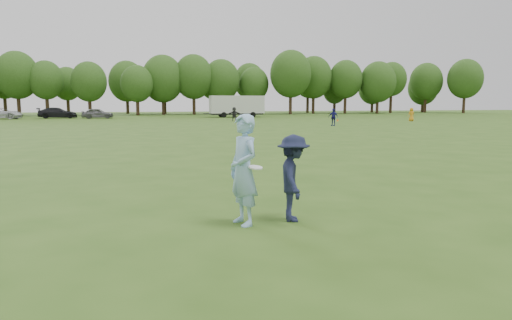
# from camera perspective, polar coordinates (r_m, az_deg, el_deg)

# --- Properties ---
(ground) EXTENTS (200.00, 200.00, 0.00)m
(ground) POSITION_cam_1_polar(r_m,az_deg,el_deg) (8.40, -3.79, -8.83)
(ground) COLOR #2F5016
(ground) RESTS_ON ground
(thrower) EXTENTS (0.70, 0.88, 2.11)m
(thrower) POSITION_cam_1_polar(r_m,az_deg,el_deg) (8.60, -1.56, -1.25)
(thrower) COLOR #92BEE2
(thrower) RESTS_ON ground
(defender) EXTENTS (0.88, 1.22, 1.70)m
(defender) POSITION_cam_1_polar(r_m,az_deg,el_deg) (8.94, 4.69, -2.25)
(defender) COLOR #1A1F3A
(defender) RESTS_ON ground
(player_far_b) EXTENTS (0.97, 0.97, 1.66)m
(player_far_b) POSITION_cam_1_polar(r_m,az_deg,el_deg) (44.80, 9.63, 5.29)
(player_far_b) COLOR navy
(player_far_b) RESTS_ON ground
(player_far_c) EXTENTS (0.83, 0.59, 1.61)m
(player_far_c) POSITION_cam_1_polar(r_m,az_deg,el_deg) (57.72, 18.85, 5.41)
(player_far_c) COLOR orange
(player_far_c) RESTS_ON ground
(player_far_d) EXTENTS (1.57, 0.54, 1.68)m
(player_far_d) POSITION_cam_1_polar(r_m,az_deg,el_deg) (54.99, -2.74, 5.75)
(player_far_d) COLOR #252525
(player_far_d) RESTS_ON ground
(car_c) EXTENTS (5.58, 2.87, 1.51)m
(car_c) POSITION_cam_1_polar(r_m,az_deg,el_deg) (69.85, -29.29, 5.09)
(car_c) COLOR silver
(car_c) RESTS_ON ground
(car_d) EXTENTS (5.39, 2.68, 1.50)m
(car_d) POSITION_cam_1_polar(r_m,az_deg,el_deg) (69.85, -23.57, 5.42)
(car_d) COLOR black
(car_d) RESTS_ON ground
(car_e) EXTENTS (4.22, 1.77, 1.43)m
(car_e) POSITION_cam_1_polar(r_m,az_deg,el_deg) (66.73, -19.19, 5.53)
(car_e) COLOR slate
(car_e) RESTS_ON ground
(field_cone) EXTENTS (0.28, 0.28, 0.30)m
(field_cone) POSITION_cam_1_polar(r_m,az_deg,el_deg) (55.41, 10.17, 4.95)
(field_cone) COLOR #E5530C
(field_cone) RESTS_ON ground
(disc_in_play) EXTENTS (0.29, 0.29, 0.08)m
(disc_in_play) POSITION_cam_1_polar(r_m,az_deg,el_deg) (8.41, -0.07, -0.93)
(disc_in_play) COLOR white
(disc_in_play) RESTS_ON ground
(cargo_trailer) EXTENTS (9.00, 2.75, 3.20)m
(cargo_trailer) POSITION_cam_1_polar(r_m,az_deg,el_deg) (68.77, -2.43, 6.85)
(cargo_trailer) COLOR silver
(cargo_trailer) RESTS_ON ground
(treeline) EXTENTS (130.35, 18.39, 11.74)m
(treeline) POSITION_cam_1_polar(r_m,az_deg,el_deg) (85.03, -11.65, 9.82)
(treeline) COLOR #332114
(treeline) RESTS_ON ground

